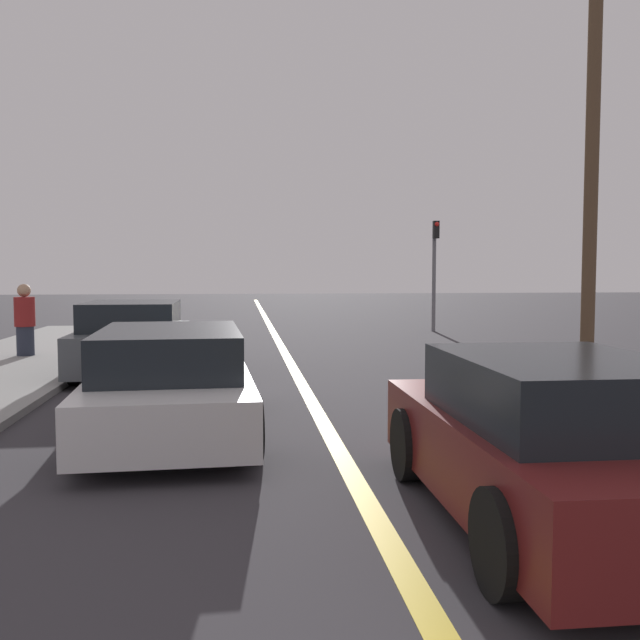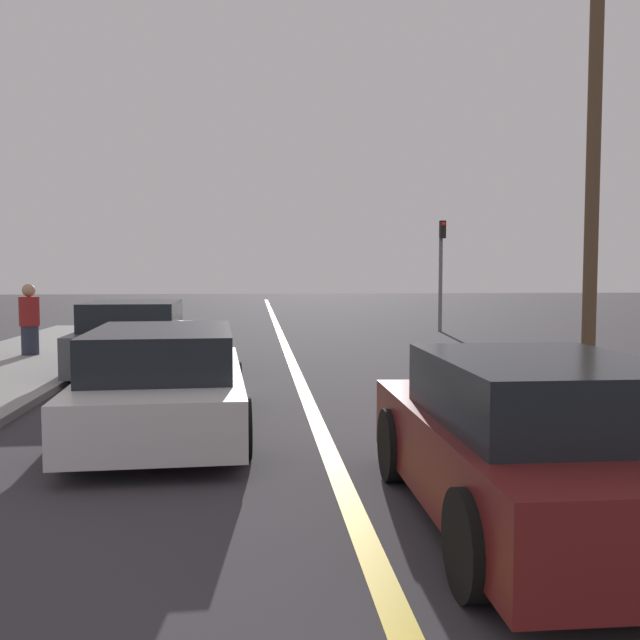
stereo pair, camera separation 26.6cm
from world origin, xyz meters
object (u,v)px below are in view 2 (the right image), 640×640
at_px(car_near_right_lane, 532,444).
at_px(utility_pole, 593,156).
at_px(car_far_distant, 135,339).
at_px(traffic_light, 441,263).
at_px(pedestrian_far_standing, 30,320).
at_px(car_ahead_center, 165,382).

distance_m(car_near_right_lane, utility_pole, 8.32).
bearing_deg(car_far_distant, car_near_right_lane, -63.55).
xyz_separation_m(car_far_distant, traffic_light, (8.17, 8.49, 1.53)).
xyz_separation_m(traffic_light, utility_pole, (-0.10, -10.28, 1.72)).
height_order(car_near_right_lane, pedestrian_far_standing, pedestrian_far_standing).
xyz_separation_m(car_near_right_lane, pedestrian_far_standing, (-6.99, 10.82, 0.23)).
bearing_deg(car_far_distant, pedestrian_far_standing, 137.58).
bearing_deg(utility_pole, car_near_right_lane, -118.93).
bearing_deg(traffic_light, car_far_distant, -133.90).
bearing_deg(traffic_light, car_near_right_lane, -102.63).
relative_size(car_near_right_lane, utility_pole, 0.50).
bearing_deg(car_far_distant, car_ahead_center, -77.64).
height_order(car_near_right_lane, car_far_distant, car_far_distant).
bearing_deg(car_near_right_lane, pedestrian_far_standing, 123.02).
height_order(car_far_distant, utility_pole, utility_pole).
bearing_deg(car_far_distant, utility_pole, -13.29).
relative_size(car_far_distant, pedestrian_far_standing, 2.56).
xyz_separation_m(pedestrian_far_standing, traffic_light, (10.79, 6.15, 1.32)).
bearing_deg(pedestrian_far_standing, car_far_distant, -41.65).
xyz_separation_m(car_far_distant, pedestrian_far_standing, (-2.63, 2.34, 0.21)).
relative_size(car_near_right_lane, car_far_distant, 0.98).
xyz_separation_m(car_ahead_center, traffic_light, (6.99, 13.51, 1.57)).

